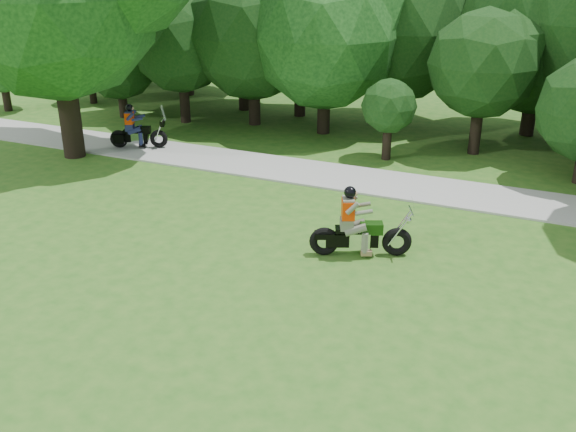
% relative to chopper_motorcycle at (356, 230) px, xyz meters
% --- Properties ---
extents(ground, '(100.00, 100.00, 0.00)m').
position_rel_chopper_motorcycle_xyz_m(ground, '(-0.25, -3.24, -0.60)').
color(ground, '#2B651C').
rests_on(ground, ground).
extents(walkway, '(60.00, 2.20, 0.06)m').
position_rel_chopper_motorcycle_xyz_m(walkway, '(-0.25, 4.76, -0.57)').
color(walkway, '#ACACA7').
rests_on(walkway, ground).
extents(tree_line, '(40.26, 12.13, 7.91)m').
position_rel_chopper_motorcycle_xyz_m(tree_line, '(1.56, 11.36, 3.07)').
color(tree_line, black).
rests_on(tree_line, ground).
extents(chopper_motorcycle, '(2.19, 1.24, 1.62)m').
position_rel_chopper_motorcycle_xyz_m(chopper_motorcycle, '(0.00, 0.00, 0.00)').
color(chopper_motorcycle, black).
rests_on(chopper_motorcycle, ground).
extents(touring_motorcycle, '(1.86, 1.16, 1.49)m').
position_rel_chopper_motorcycle_xyz_m(touring_motorcycle, '(-9.40, 4.73, 0.00)').
color(touring_motorcycle, black).
rests_on(touring_motorcycle, walkway).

